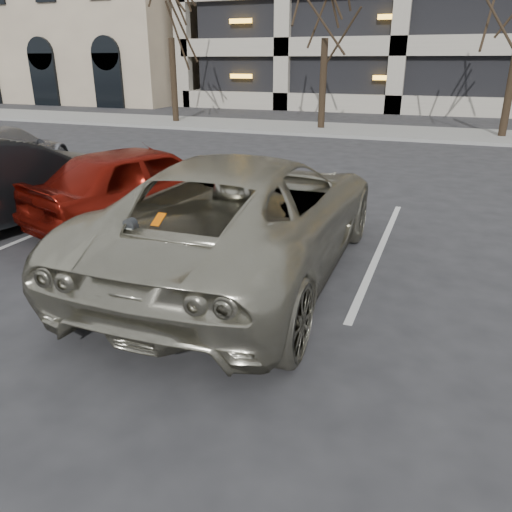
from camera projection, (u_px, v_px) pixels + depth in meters
The scene contains 6 objects.
ground at pixel (242, 295), 6.31m from camera, with size 140.00×140.00×0.00m, color #28282B.
sidewalk at pixel (393, 132), 20.19m from camera, with size 80.00×4.00×0.12m, color gray.
stall_lines at pixel (219, 229), 8.77m from camera, with size 16.90×5.20×0.00m.
parking_meter at pixel (126, 247), 5.18m from camera, with size 0.32×0.13×1.25m.
suv_silver at pixel (247, 214), 6.79m from camera, with size 2.85×5.95×1.64m.
car_red at pixel (143, 184), 8.90m from camera, with size 1.70×4.22×1.44m, color maroon.
Camera 1 is at (2.20, -5.25, 2.77)m, focal length 35.00 mm.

